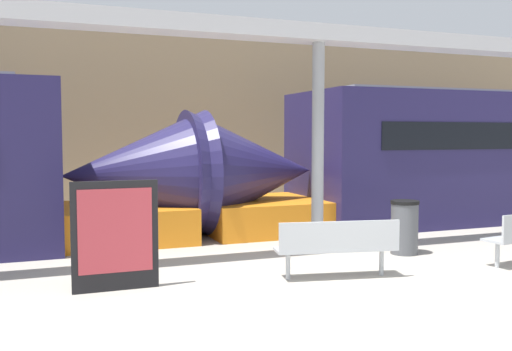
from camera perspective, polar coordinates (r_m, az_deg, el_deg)
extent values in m
plane|color=#A8A093|center=(7.93, 9.68, -11.44)|extent=(60.00, 60.00, 0.00)
cube|color=#9E8460|center=(16.95, -7.69, 5.35)|extent=(56.00, 0.20, 5.00)
cone|color=#231E4C|center=(12.39, -0.59, 0.40)|extent=(2.89, 2.63, 2.63)
cube|color=orange|center=(12.59, 0.59, -3.97)|extent=(2.61, 2.46, 0.70)
cone|color=#231E4C|center=(11.76, -11.95, 0.11)|extent=(2.89, 2.63, 2.63)
cube|color=orange|center=(11.83, -13.20, -4.60)|extent=(2.61, 2.46, 0.70)
cube|color=#ADB2B7|center=(8.59, 7.96, -7.26)|extent=(1.86, 0.77, 0.04)
cube|color=#ADB2B7|center=(8.36, 8.41, -5.97)|extent=(1.78, 0.38, 0.42)
cylinder|color=#ADB2B7|center=(8.44, 3.22, -8.99)|extent=(0.07, 0.07, 0.41)
cylinder|color=#ADB2B7|center=(8.88, 12.44, -8.42)|extent=(0.07, 0.07, 0.41)
cylinder|color=#ADB2B7|center=(9.93, 22.99, -7.32)|extent=(0.07, 0.07, 0.41)
cylinder|color=#4C4F54|center=(10.49, 14.62, -5.19)|extent=(0.48, 0.48, 0.89)
cylinder|color=black|center=(10.42, 14.67, -2.60)|extent=(0.50, 0.50, 0.06)
cube|color=black|center=(7.97, -13.89, -5.88)|extent=(1.16, 0.06, 1.50)
cube|color=#B73842|center=(7.93, -13.86, -5.39)|extent=(0.98, 0.01, 1.14)
cylinder|color=gray|center=(10.14, 6.20, 2.64)|extent=(0.21, 0.21, 3.72)
cube|color=#B7B7BC|center=(10.28, 6.29, 13.86)|extent=(28.00, 0.60, 0.28)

